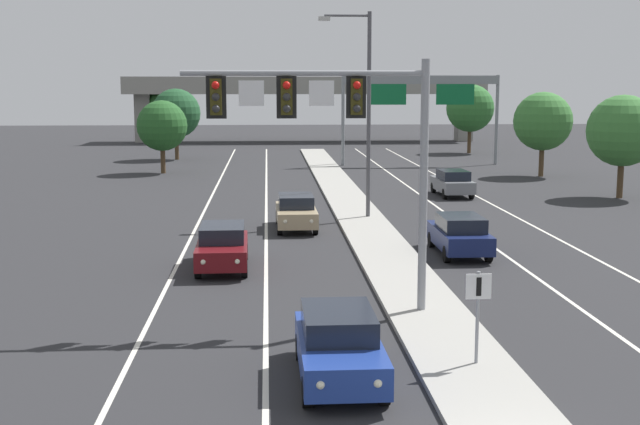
{
  "coord_description": "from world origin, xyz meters",
  "views": [
    {
      "loc": [
        -4.61,
        -12.49,
        6.6
      ],
      "look_at": [
        -3.2,
        9.68,
        3.2
      ],
      "focal_mm": 46.53,
      "sensor_mm": 36.0,
      "label": 1
    }
  ],
  "objects_px": {
    "car_oncoming_darkred": "(222,246)",
    "tree_far_left_a": "(162,108)",
    "overhead_signal_mast": "(339,126)",
    "car_oncoming_tan": "(296,211)",
    "median_sign_post": "(478,304)",
    "highway_sign_gantry": "(421,91)",
    "tree_far_left_b": "(176,113)",
    "car_oncoming_blue": "(339,345)",
    "tree_far_right_c": "(470,108)",
    "tree_far_left_c": "(162,126)",
    "street_lamp_median": "(364,103)",
    "car_receding_grey": "(452,182)",
    "tree_far_right_a": "(623,131)",
    "car_receding_navy": "(459,234)",
    "tree_far_right_b": "(543,121)"
  },
  "relations": [
    {
      "from": "tree_far_right_c",
      "to": "tree_far_left_c",
      "type": "bearing_deg",
      "value": -148.04
    },
    {
      "from": "car_oncoming_tan",
      "to": "tree_far_right_c",
      "type": "bearing_deg",
      "value": 66.49
    },
    {
      "from": "car_oncoming_darkred",
      "to": "tree_far_right_b",
      "type": "height_order",
      "value": "tree_far_right_b"
    },
    {
      "from": "car_oncoming_darkred",
      "to": "car_oncoming_tan",
      "type": "height_order",
      "value": "same"
    },
    {
      "from": "tree_far_left_c",
      "to": "tree_far_left_b",
      "type": "relative_size",
      "value": 0.87
    },
    {
      "from": "street_lamp_median",
      "to": "tree_far_left_b",
      "type": "height_order",
      "value": "street_lamp_median"
    },
    {
      "from": "car_receding_grey",
      "to": "tree_far_right_a",
      "type": "bearing_deg",
      "value": -9.1
    },
    {
      "from": "tree_far_right_c",
      "to": "tree_far_left_b",
      "type": "height_order",
      "value": "tree_far_right_c"
    },
    {
      "from": "car_oncoming_tan",
      "to": "tree_far_left_c",
      "type": "bearing_deg",
      "value": 109.94
    },
    {
      "from": "car_oncoming_darkred",
      "to": "tree_far_left_c",
      "type": "height_order",
      "value": "tree_far_left_c"
    },
    {
      "from": "tree_far_left_b",
      "to": "overhead_signal_mast",
      "type": "bearing_deg",
      "value": -78.96
    },
    {
      "from": "overhead_signal_mast",
      "to": "tree_far_left_c",
      "type": "distance_m",
      "value": 41.57
    },
    {
      "from": "tree_far_left_b",
      "to": "car_receding_grey",
      "type": "bearing_deg",
      "value": -53.73
    },
    {
      "from": "car_oncoming_blue",
      "to": "highway_sign_gantry",
      "type": "bearing_deg",
      "value": 77.56
    },
    {
      "from": "tree_far_left_c",
      "to": "car_receding_grey",
      "type": "bearing_deg",
      "value": -36.98
    },
    {
      "from": "car_receding_navy",
      "to": "car_receding_grey",
      "type": "relative_size",
      "value": 0.99
    },
    {
      "from": "median_sign_post",
      "to": "tree_far_right_c",
      "type": "bearing_deg",
      "value": 76.41
    },
    {
      "from": "median_sign_post",
      "to": "highway_sign_gantry",
      "type": "xyz_separation_m",
      "value": [
        7.95,
        50.49,
        4.58
      ]
    },
    {
      "from": "car_receding_grey",
      "to": "tree_far_left_c",
      "type": "xyz_separation_m",
      "value": [
        -19.1,
        14.38,
        2.79
      ]
    },
    {
      "from": "highway_sign_gantry",
      "to": "tree_far_left_c",
      "type": "xyz_separation_m",
      "value": [
        -20.76,
        -5.4,
        -2.55
      ]
    },
    {
      "from": "car_oncoming_darkred",
      "to": "tree_far_right_c",
      "type": "xyz_separation_m",
      "value": [
        21.63,
        51.16,
        3.6
      ]
    },
    {
      "from": "car_oncoming_darkred",
      "to": "tree_far_left_a",
      "type": "height_order",
      "value": "tree_far_left_a"
    },
    {
      "from": "car_oncoming_tan",
      "to": "tree_far_right_a",
      "type": "relative_size",
      "value": 0.73
    },
    {
      "from": "car_oncoming_darkred",
      "to": "tree_far_left_a",
      "type": "xyz_separation_m",
      "value": [
        -10.83,
        70.24,
        3.13
      ]
    },
    {
      "from": "tree_far_right_a",
      "to": "car_receding_navy",
      "type": "bearing_deg",
      "value": -130.05
    },
    {
      "from": "car_receding_grey",
      "to": "highway_sign_gantry",
      "type": "bearing_deg",
      "value": 85.22
    },
    {
      "from": "car_oncoming_blue",
      "to": "tree_far_left_a",
      "type": "height_order",
      "value": "tree_far_left_a"
    },
    {
      "from": "tree_far_left_a",
      "to": "tree_far_right_b",
      "type": "distance_m",
      "value": 51.99
    },
    {
      "from": "tree_far_right_c",
      "to": "car_receding_navy",
      "type": "bearing_deg",
      "value": -104.17
    },
    {
      "from": "overhead_signal_mast",
      "to": "car_oncoming_tan",
      "type": "distance_m",
      "value": 15.56
    },
    {
      "from": "overhead_signal_mast",
      "to": "tree_far_right_c",
      "type": "xyz_separation_m",
      "value": [
        17.94,
        57.72,
        -1.06
      ]
    },
    {
      "from": "tree_far_right_c",
      "to": "highway_sign_gantry",
      "type": "bearing_deg",
      "value": -120.78
    },
    {
      "from": "highway_sign_gantry",
      "to": "tree_far_left_b",
      "type": "relative_size",
      "value": 2.08
    },
    {
      "from": "street_lamp_median",
      "to": "car_receding_grey",
      "type": "relative_size",
      "value": 2.22
    },
    {
      "from": "tree_far_right_c",
      "to": "tree_far_left_b",
      "type": "distance_m",
      "value": 28.66
    },
    {
      "from": "overhead_signal_mast",
      "to": "car_oncoming_blue",
      "type": "bearing_deg",
      "value": -94.93
    },
    {
      "from": "highway_sign_gantry",
      "to": "tree_far_left_c",
      "type": "distance_m",
      "value": 21.6
    },
    {
      "from": "street_lamp_median",
      "to": "car_oncoming_tan",
      "type": "xyz_separation_m",
      "value": [
        -3.46,
        -2.6,
        -4.97
      ]
    },
    {
      "from": "tree_far_right_c",
      "to": "overhead_signal_mast",
      "type": "bearing_deg",
      "value": -107.27
    },
    {
      "from": "tree_far_left_b",
      "to": "tree_far_left_c",
      "type": "bearing_deg",
      "value": -88.91
    },
    {
      "from": "car_receding_navy",
      "to": "highway_sign_gantry",
      "type": "distance_m",
      "value": 37.98
    },
    {
      "from": "overhead_signal_mast",
      "to": "tree_far_left_a",
      "type": "relative_size",
      "value": 1.19
    },
    {
      "from": "overhead_signal_mast",
      "to": "street_lamp_median",
      "type": "bearing_deg",
      "value": 81.05
    },
    {
      "from": "car_oncoming_blue",
      "to": "car_oncoming_tan",
      "type": "distance_m",
      "value": 20.1
    },
    {
      "from": "overhead_signal_mast",
      "to": "car_oncoming_darkred",
      "type": "xyz_separation_m",
      "value": [
        -3.69,
        6.57,
        -4.66
      ]
    },
    {
      "from": "car_oncoming_blue",
      "to": "car_oncoming_darkred",
      "type": "relative_size",
      "value": 1.0
    },
    {
      "from": "tree_far_right_b",
      "to": "highway_sign_gantry",
      "type": "bearing_deg",
      "value": 127.8
    },
    {
      "from": "tree_far_left_c",
      "to": "overhead_signal_mast",
      "type": "bearing_deg",
      "value": -76.11
    },
    {
      "from": "car_oncoming_darkred",
      "to": "tree_far_left_b",
      "type": "relative_size",
      "value": 0.71
    },
    {
      "from": "highway_sign_gantry",
      "to": "car_oncoming_blue",
      "type": "bearing_deg",
      "value": -102.44
    }
  ]
}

